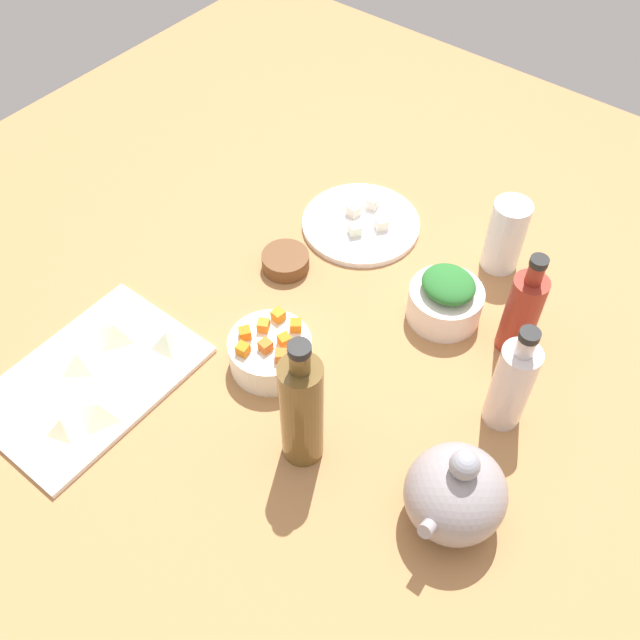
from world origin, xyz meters
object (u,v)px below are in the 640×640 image
object	(u,v)px
bowl_small_side	(286,261)
bottle_0	(512,384)
bowl_greens	(445,303)
teapot	(455,493)
bowl_carrots	(270,353)
bottle_1	(302,410)
plate_tofu	(361,224)
cutting_board	(91,380)
bottle_2	(522,312)
drinking_glass_0	(506,236)

from	to	relation	value
bowl_small_side	bottle_0	distance (cm)	47.51
bowl_greens	teapot	size ratio (longest dim) A/B	0.77
bowl_carrots	bottle_1	size ratio (longest dim) A/B	0.53
plate_tofu	bottle_0	bearing A→B (deg)	63.41
bowl_carrots	bowl_small_side	distance (cm)	21.99
cutting_board	plate_tofu	distance (cm)	57.72
teapot	bowl_small_side	bearing A→B (deg)	-114.91
bowl_small_side	bottle_1	size ratio (longest dim) A/B	0.34
teapot	bottle_0	distance (cm)	19.18
bowl_small_side	bottle_1	distance (cm)	39.17
plate_tofu	bowl_greens	xyz separation A→B (cm)	(9.42, 24.45, 2.53)
bottle_2	cutting_board	bearing A→B (deg)	-45.49
bowl_greens	bowl_small_side	size ratio (longest dim) A/B	1.46
teapot	bowl_greens	bearing A→B (deg)	-146.68
plate_tofu	bowl_small_side	distance (cm)	17.96
cutting_board	bowl_small_side	xyz separation A→B (cm)	(-38.94, 8.21, 1.05)
bowl_greens	bottle_0	distance (cm)	22.21
cutting_board	bottle_0	size ratio (longest dim) A/B	1.63
cutting_board	bowl_carrots	world-z (taller)	bowl_carrots
bowl_small_side	bottle_2	xyz separation A→B (cm)	(-9.78, 41.35, 6.83)
bowl_greens	teapot	xyz separation A→B (cm)	(30.75, 20.22, 3.51)
cutting_board	bowl_small_side	size ratio (longest dim) A/B	3.89
cutting_board	drinking_glass_0	distance (cm)	74.93
plate_tofu	bowl_carrots	bearing A→B (deg)	12.30
cutting_board	bowl_small_side	world-z (taller)	bowl_small_side
bottle_0	plate_tofu	bearing A→B (deg)	-116.59
plate_tofu	bowl_carrots	world-z (taller)	bowl_carrots
teapot	bottle_2	world-z (taller)	bottle_2
bowl_carrots	bottle_1	world-z (taller)	bottle_1
bowl_carrots	cutting_board	bearing A→B (deg)	-44.60
cutting_board	bowl_carrots	bearing A→B (deg)	135.40
bottle_2	drinking_glass_0	world-z (taller)	bottle_2
bottle_0	bowl_small_side	bearing A→B (deg)	-94.70
bottle_1	cutting_board	bearing A→B (deg)	-71.57
bottle_2	bowl_greens	bearing A→B (deg)	-81.76
bowl_small_side	plate_tofu	bearing A→B (deg)	165.81
bowl_carrots	bottle_2	xyz separation A→B (cm)	(-28.05, 29.18, 5.48)
plate_tofu	cutting_board	bearing A→B (deg)	-12.62
bottle_0	teapot	bearing A→B (deg)	6.78
bowl_greens	bowl_small_side	xyz separation A→B (cm)	(7.97, -28.84, -1.58)
teapot	bottle_1	size ratio (longest dim) A/B	0.64
plate_tofu	teapot	distance (cm)	60.37
bowl_greens	bottle_1	world-z (taller)	bottle_1
cutting_board	bottle_2	bearing A→B (deg)	134.51
bowl_carrots	bowl_small_side	world-z (taller)	bowl_carrots
bowl_carrots	teapot	bearing A→B (deg)	83.03
cutting_board	plate_tofu	world-z (taller)	plate_tofu
cutting_board	bottle_0	distance (cm)	65.78
bowl_greens	drinking_glass_0	size ratio (longest dim) A/B	0.89
bowl_carrots	bottle_0	xyz separation A→B (cm)	(-14.43, 34.64, 5.81)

